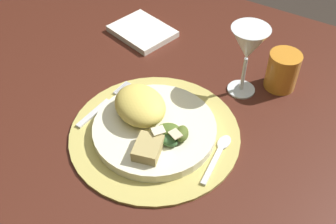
% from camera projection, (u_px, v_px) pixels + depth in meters
% --- Properties ---
extents(dining_table, '(1.47, 1.06, 0.76)m').
position_uv_depth(dining_table, '(191.00, 182.00, 0.93)').
color(dining_table, '#461E14').
rests_on(dining_table, ground).
extents(placemat, '(0.34, 0.34, 0.01)m').
position_uv_depth(placemat, '(155.00, 133.00, 0.81)').
color(placemat, tan).
rests_on(placemat, dining_table).
extents(dinner_plate, '(0.24, 0.24, 0.02)m').
position_uv_depth(dinner_plate, '(155.00, 129.00, 0.80)').
color(dinner_plate, '#EDE7CA').
rests_on(dinner_plate, placemat).
extents(pasta_serving, '(0.15, 0.14, 0.05)m').
position_uv_depth(pasta_serving, '(140.00, 105.00, 0.80)').
color(pasta_serving, '#E8CC5C').
rests_on(pasta_serving, dinner_plate).
extents(salad_greens, '(0.07, 0.06, 0.03)m').
position_uv_depth(salad_greens, '(172.00, 133.00, 0.77)').
color(salad_greens, '#386032').
rests_on(salad_greens, dinner_plate).
extents(bread_piece, '(0.06, 0.07, 0.02)m').
position_uv_depth(bread_piece, '(148.00, 148.00, 0.74)').
color(bread_piece, tan).
rests_on(bread_piece, dinner_plate).
extents(fork, '(0.02, 0.16, 0.00)m').
position_uv_depth(fork, '(102.00, 106.00, 0.86)').
color(fork, silver).
rests_on(fork, placemat).
extents(spoon, '(0.03, 0.13, 0.01)m').
position_uv_depth(spoon, '(220.00, 151.00, 0.77)').
color(spoon, silver).
rests_on(spoon, placemat).
extents(napkin, '(0.17, 0.15, 0.02)m').
position_uv_depth(napkin, '(142.00, 31.00, 1.05)').
color(napkin, white).
rests_on(napkin, dining_table).
extents(wine_glass, '(0.08, 0.08, 0.16)m').
position_uv_depth(wine_glass, '(248.00, 46.00, 0.82)').
color(wine_glass, silver).
rests_on(wine_glass, dining_table).
extents(amber_tumbler, '(0.07, 0.07, 0.09)m').
position_uv_depth(amber_tumbler, '(282.00, 71.00, 0.89)').
color(amber_tumbler, orange).
rests_on(amber_tumbler, dining_table).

